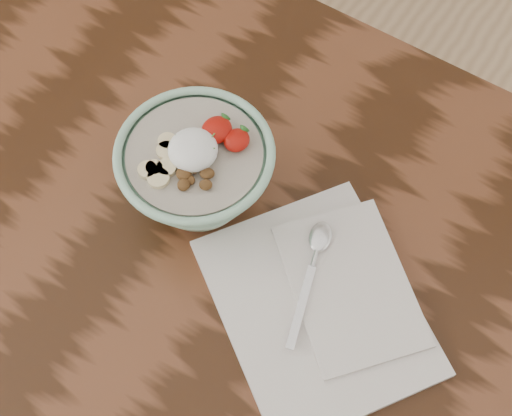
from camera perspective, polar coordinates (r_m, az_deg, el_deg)
The scene contains 4 objects.
table at distance 105.00cm, azimuth -8.25°, elevation -2.56°, with size 160.00×90.00×75.00cm.
breakfast_bowl at distance 91.05cm, azimuth -4.76°, elevation 3.03°, with size 19.99×19.99×13.64cm.
napkin at distance 90.02cm, azimuth 5.44°, elevation -7.48°, with size 36.56×35.12×1.76cm.
spoon at distance 90.85cm, azimuth 4.80°, elevation -3.66°, with size 6.91×17.35×0.92cm.
Camera 1 is at (36.33, -28.53, 160.00)cm, focal length 50.00 mm.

